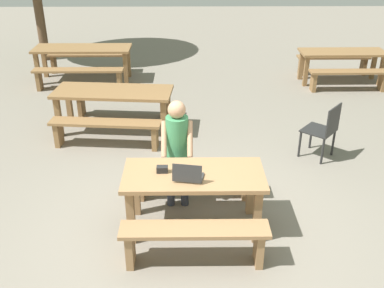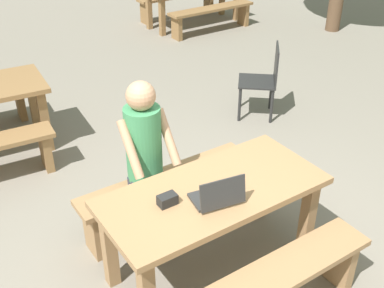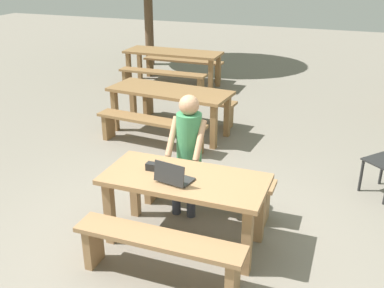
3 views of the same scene
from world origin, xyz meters
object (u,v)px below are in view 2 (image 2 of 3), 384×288
object	(u,v)px
picnic_table_front	(213,203)
laptop	(218,196)
small_pouch	(167,200)
person_seated	(146,152)
plastic_chair	(264,79)

from	to	relation	value
picnic_table_front	laptop	distance (m)	0.24
picnic_table_front	laptop	bearing A→B (deg)	-115.51
laptop	small_pouch	distance (m)	0.34
small_pouch	person_seated	bearing A→B (deg)	74.47
picnic_table_front	plastic_chair	xyz separation A→B (m)	(2.01, 1.74, -0.15)
small_pouch	laptop	bearing A→B (deg)	-29.74
small_pouch	person_seated	xyz separation A→B (m)	(0.16, 0.58, 0.02)
picnic_table_front	plastic_chair	world-z (taller)	plastic_chair
laptop	plastic_chair	bearing A→B (deg)	-127.95
picnic_table_front	small_pouch	distance (m)	0.40
laptop	small_pouch	bearing A→B (deg)	-19.75
plastic_chair	person_seated	bearing A→B (deg)	-22.64
picnic_table_front	plastic_chair	size ratio (longest dim) A/B	1.84
small_pouch	plastic_chair	world-z (taller)	plastic_chair
plastic_chair	laptop	bearing A→B (deg)	-7.50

